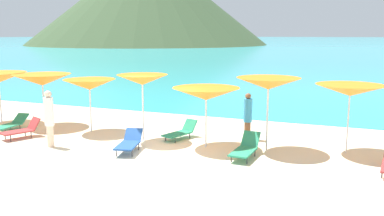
# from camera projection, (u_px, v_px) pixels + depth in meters

# --- Properties ---
(ground_plane) EXTENTS (50.00, 100.00, 0.30)m
(ground_plane) POSITION_uv_depth(u_px,v_px,m) (236.00, 108.00, 22.20)
(ground_plane) COLOR beige
(ocean_water) EXTENTS (650.00, 440.00, 0.02)m
(ocean_water) POSITION_uv_depth(u_px,v_px,m) (352.00, 41.00, 219.74)
(ocean_water) COLOR #2DADBC
(ocean_water) RESTS_ON ground_plane
(umbrella_1) EXTENTS (2.48, 2.48, 2.14)m
(umbrella_1) POSITION_uv_depth(u_px,v_px,m) (42.00, 80.00, 16.99)
(umbrella_1) COLOR silver
(umbrella_1) RESTS_ON ground_plane
(umbrella_2) EXTENTS (2.00, 2.00, 2.04)m
(umbrella_2) POSITION_uv_depth(u_px,v_px,m) (89.00, 85.00, 15.96)
(umbrella_2) COLOR silver
(umbrella_2) RESTS_ON ground_plane
(umbrella_3) EXTENTS (1.79, 1.79, 2.35)m
(umbrella_3) POSITION_uv_depth(u_px,v_px,m) (142.00, 80.00, 14.62)
(umbrella_3) COLOR silver
(umbrella_3) RESTS_ON ground_plane
(umbrella_4) EXTENTS (2.32, 2.32, 2.01)m
(umbrella_4) POSITION_uv_depth(u_px,v_px,m) (206.00, 94.00, 13.80)
(umbrella_4) COLOR silver
(umbrella_4) RESTS_ON ground_plane
(umbrella_5) EXTENTS (2.21, 2.21, 2.38)m
(umbrella_5) POSITION_uv_depth(u_px,v_px,m) (268.00, 84.00, 13.32)
(umbrella_5) COLOR silver
(umbrella_5) RESTS_ON ground_plane
(umbrella_6) EXTENTS (2.28, 2.28, 2.20)m
(umbrella_6) POSITION_uv_depth(u_px,v_px,m) (350.00, 90.00, 13.03)
(umbrella_6) COLOR silver
(umbrella_6) RESTS_ON ground_plane
(lounge_chair_0) EXTENTS (0.65, 1.63, 0.54)m
(lounge_chair_0) POSITION_uv_depth(u_px,v_px,m) (11.00, 124.00, 16.54)
(lounge_chair_0) COLOR #268C66
(lounge_chair_0) RESTS_ON ground_plane
(lounge_chair_1) EXTENTS (0.62, 1.61, 0.68)m
(lounge_chair_1) POSITION_uv_depth(u_px,v_px,m) (245.00, 148.00, 12.86)
(lounge_chair_1) COLOR #268C66
(lounge_chair_1) RESTS_ON ground_plane
(lounge_chair_3) EXTENTS (1.05, 1.46, 0.69)m
(lounge_chair_3) POSITION_uv_depth(u_px,v_px,m) (22.00, 129.00, 15.25)
(lounge_chair_3) COLOR #A53333
(lounge_chair_3) RESTS_ON ground_plane
(lounge_chair_5) EXTENTS (0.93, 1.59, 0.63)m
(lounge_chair_5) POSITION_uv_depth(u_px,v_px,m) (129.00, 142.00, 13.48)
(lounge_chair_5) COLOR #1E478C
(lounge_chair_5) RESTS_ON ground_plane
(lounge_chair_7) EXTENTS (0.92, 1.54, 0.63)m
(lounge_chair_7) POSITION_uv_depth(u_px,v_px,m) (181.00, 132.00, 15.12)
(lounge_chair_7) COLOR #268C66
(lounge_chair_7) RESTS_ON ground_plane
(beachgoer_1) EXTENTS (0.31, 0.31, 1.91)m
(beachgoer_1) POSITION_uv_depth(u_px,v_px,m) (49.00, 117.00, 13.93)
(beachgoer_1) COLOR beige
(beachgoer_1) RESTS_ON ground_plane
(beachgoer_2) EXTENTS (0.30, 0.30, 1.68)m
(beachgoer_2) POSITION_uv_depth(u_px,v_px,m) (248.00, 115.00, 14.96)
(beachgoer_2) COLOR brown
(beachgoer_2) RESTS_ON ground_plane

